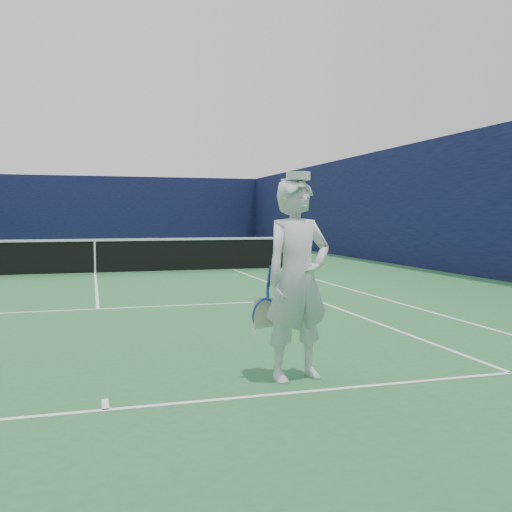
% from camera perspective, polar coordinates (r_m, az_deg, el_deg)
% --- Properties ---
extents(ground, '(80.00, 80.00, 0.00)m').
position_cam_1_polar(ground, '(16.86, -15.78, -1.75)').
color(ground, '#286A38').
rests_on(ground, ground).
extents(court_markings, '(11.03, 23.83, 0.01)m').
position_cam_1_polar(court_markings, '(16.86, -15.78, -1.74)').
color(court_markings, white).
rests_on(court_markings, ground).
extents(windscreen_fence, '(20.12, 36.12, 4.00)m').
position_cam_1_polar(windscreen_fence, '(16.78, -15.91, 5.06)').
color(windscreen_fence, '#0E1236').
rests_on(windscreen_fence, ground).
extents(tennis_net, '(12.88, 0.09, 1.07)m').
position_cam_1_polar(tennis_net, '(16.81, -15.82, 0.13)').
color(tennis_net, '#141E4C').
rests_on(tennis_net, ground).
extents(tennis_player, '(0.89, 0.64, 2.08)m').
position_cam_1_polar(tennis_player, '(5.72, 4.17, -2.31)').
color(tennis_player, white).
rests_on(tennis_player, ground).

